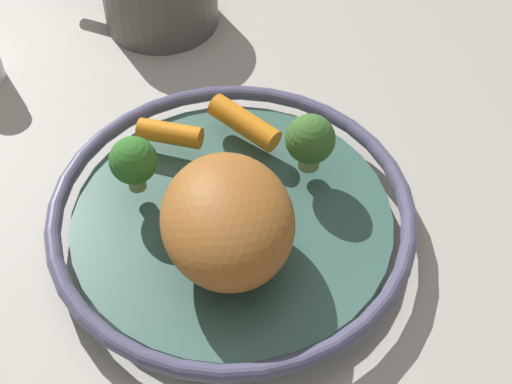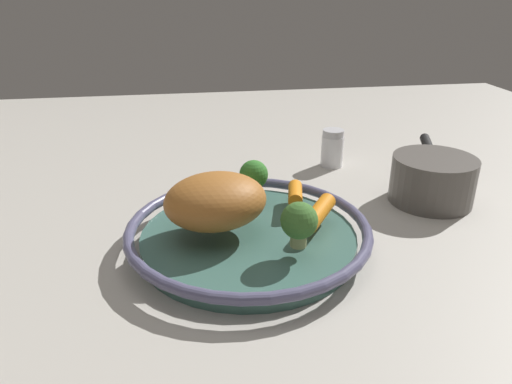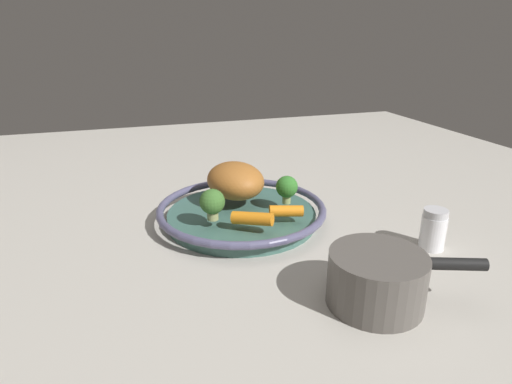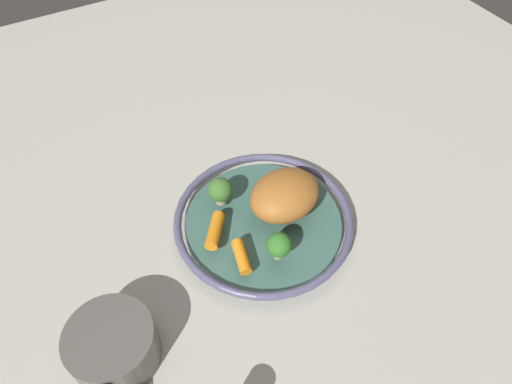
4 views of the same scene
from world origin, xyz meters
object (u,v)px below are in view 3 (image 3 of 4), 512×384
Objects in this scene: baby_carrot_right at (286,211)px; salt_shaker at (433,229)px; baby_carrot_left at (252,219)px; saucepan at (378,279)px; roast_chicken_piece at (237,180)px; serving_bowl at (242,213)px; broccoli_floret_mid at (212,202)px; broccoli_floret_small at (287,187)px.

salt_shaker is (-0.12, -0.21, -0.01)m from baby_carrot_right.
baby_carrot_left is 0.23m from saucepan.
roast_chicken_piece reaches higher than salt_shaker.
baby_carrot_left is (-0.13, 0.01, -0.02)m from roast_chicken_piece.
baby_carrot_right is at bearing -77.46° from baby_carrot_left.
serving_bowl is 5.75× the size of broccoli_floret_mid.
serving_bowl is at bearing 17.89° from saucepan.
baby_carrot_right reaches higher than serving_bowl.
roast_chicken_piece is 0.13m from baby_carrot_right.
baby_carrot_right is at bearing -153.88° from roast_chicken_piece.
baby_carrot_left is 0.29m from salt_shaker.
salt_shaker is 0.36× the size of saucepan.
roast_chicken_piece is at bearing 48.63° from salt_shaker.
serving_bowl is 0.10m from broccoli_floret_small.
salt_shaker is (-0.23, -0.26, -0.03)m from roast_chicken_piece.
baby_carrot_left is 0.07m from broccoli_floret_mid.
saucepan is (-0.28, -0.02, -0.03)m from broccoli_floret_small.
roast_chicken_piece reaches higher than broccoli_floret_small.
broccoli_floret_small is (-0.02, -0.08, 0.05)m from serving_bowl.
baby_carrot_right is 0.84× the size of salt_shaker.
serving_bowl is 1.62× the size of saucepan.
baby_carrot_right is 0.30× the size of saucepan.
broccoli_floret_small reaches higher than salt_shaker.
baby_carrot_right is at bearing -141.63° from serving_bowl.
roast_chicken_piece is 0.35m from salt_shaker.
salt_shaker reaches higher than baby_carrot_right.
roast_chicken_piece is 0.13m from baby_carrot_left.
baby_carrot_left is at bearing 69.18° from salt_shaker.
broccoli_floret_mid is 0.30m from saucepan.
broccoli_floret_small is (-0.06, -0.08, -0.00)m from roast_chicken_piece.
broccoli_floret_mid is (0.04, 0.06, 0.02)m from baby_carrot_left.
saucepan is at bearing -164.53° from roast_chicken_piece.
roast_chicken_piece is 0.10m from broccoli_floret_small.
saucepan is at bearing -170.49° from baby_carrot_right.
roast_chicken_piece reaches higher than baby_carrot_left.
baby_carrot_left reaches higher than serving_bowl.
saucepan is at bearing -153.80° from baby_carrot_left.
broccoli_floret_mid reaches higher than saucepan.
baby_carrot_left is 1.20× the size of baby_carrot_right.
roast_chicken_piece is 1.85× the size of salt_shaker.
serving_bowl is 5.38× the size of baby_carrot_right.
baby_carrot_right is at bearing -101.66° from broccoli_floret_mid.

